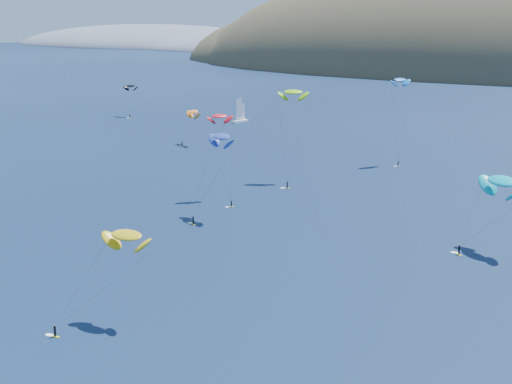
{
  "coord_description": "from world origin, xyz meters",
  "views": [
    {
      "loc": [
        58.48,
        -52.74,
        47.0
      ],
      "look_at": [
        -4.28,
        80.0,
        9.0
      ],
      "focal_mm": 50.0,
      "sensor_mm": 36.0,
      "label": 1
    }
  ],
  "objects": [
    {
      "name": "kitesurfer_9",
      "position": [
        -25.1,
        102.9,
        20.82
      ],
      "size": [
        10.73,
        10.84,
        22.66
      ],
      "rotation": [
        0.0,
        0.0,
        0.69
      ],
      "color": "yellow",
      "rests_on": "ground"
    },
    {
      "name": "kitesurfer_1",
      "position": [
        -68.06,
        163.37,
        11.58
      ],
      "size": [
        8.87,
        9.76,
        13.88
      ],
      "rotation": [
        0.0,
        0.0,
        -0.57
      ],
      "color": "yellow",
      "rests_on": "ground"
    },
    {
      "name": "kitesurfer_2",
      "position": [
        -3.1,
        31.57,
        13.69
      ],
      "size": [
        11.26,
        12.16,
        16.03
      ],
      "rotation": [
        0.0,
        0.0,
        -0.02
      ],
      "color": "yellow",
      "rests_on": "ground"
    },
    {
      "name": "kitesurfer_5",
      "position": [
        44.15,
        90.38,
        14.16
      ],
      "size": [
        12.88,
        12.89,
        17.34
      ],
      "rotation": [
        0.0,
        0.0,
        -0.73
      ],
      "color": "yellow",
      "rests_on": "ground"
    },
    {
      "name": "headland",
      "position": [
        -445.26,
        750.08,
        -3.36
      ],
      "size": [
        460.0,
        250.0,
        60.0
      ],
      "color": "slate",
      "rests_on": "ground"
    },
    {
      "name": "kitesurfer_3",
      "position": [
        -16.0,
        128.75,
        24.61
      ],
      "size": [
        8.85,
        13.95,
        26.92
      ],
      "rotation": [
        0.0,
        0.0,
        0.45
      ],
      "color": "yellow",
      "rests_on": "ground"
    },
    {
      "name": "kitesurfer_12",
      "position": [
        -127.43,
        210.39,
        13.46
      ],
      "size": [
        7.35,
        7.88,
        15.52
      ],
      "rotation": [
        0.0,
        0.0,
        -0.04
      ],
      "color": "yellow",
      "rests_on": "ground"
    },
    {
      "name": "kitesurfer_4",
      "position": [
        5.03,
        163.05,
        25.79
      ],
      "size": [
        6.72,
        8.5,
        27.78
      ],
      "rotation": [
        0.0,
        0.0,
        0.91
      ],
      "color": "yellow",
      "rests_on": "ground"
    },
    {
      "name": "kitesurfer_10",
      "position": [
        -16.87,
        88.16,
        18.68
      ],
      "size": [
        9.5,
        13.4,
        21.13
      ],
      "rotation": [
        0.0,
        0.0,
        -0.5
      ],
      "color": "yellow",
      "rests_on": "ground"
    },
    {
      "name": "sailboat",
      "position": [
        -75.7,
        215.48,
        0.95
      ],
      "size": [
        9.75,
        8.63,
        11.65
      ],
      "rotation": [
        0.0,
        0.0,
        -0.31
      ],
      "color": "white",
      "rests_on": "ground"
    }
  ]
}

